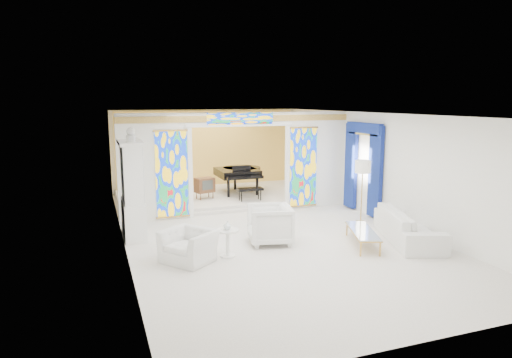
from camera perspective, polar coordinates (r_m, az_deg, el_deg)
name	(u,v)px	position (r m, az deg, el deg)	size (l,w,h in m)	color
floor	(263,230)	(11.97, 0.93, -6.40)	(12.00, 12.00, 0.00)	white
ceiling	(264,114)	(11.50, 0.97, 8.11)	(7.00, 12.00, 0.02)	white
wall_back	(207,150)	(17.34, -6.12, 3.67)	(7.00, 0.02, 3.00)	white
wall_front	(423,240)	(6.53, 20.14, -7.22)	(7.00, 0.02, 3.00)	white
wall_left	(121,182)	(10.92, -16.49, -0.31)	(0.02, 12.00, 3.00)	white
wall_right	(380,167)	(13.28, 15.22, 1.50)	(0.02, 12.00, 3.00)	white
partition_wall	(240,158)	(13.49, -2.06, 2.62)	(7.00, 0.22, 3.00)	white
stained_glass_left	(172,174)	(12.96, -10.48, 0.59)	(0.90, 0.04, 2.40)	gold
stained_glass_right	(303,167)	(14.19, 5.91, 1.49)	(0.90, 0.04, 2.40)	gold
stained_glass_transom	(240,119)	(13.29, -1.95, 7.56)	(2.00, 0.04, 0.34)	gold
alcove_platform	(221,196)	(15.74, -4.37, -2.13)	(6.80, 3.80, 0.18)	white
gold_curtain_back	(208,150)	(17.22, -6.02, 3.63)	(6.70, 0.10, 2.90)	#F7C855
chandelier	(227,124)	(15.38, -3.67, 6.85)	(0.48, 0.48, 0.30)	#BC8E41
blue_drapes	(363,161)	(13.79, 13.23, 2.21)	(0.14, 1.85, 2.65)	navy
china_cabinet	(132,190)	(11.58, -15.20, -1.35)	(0.56, 1.46, 2.72)	white
armchair_left	(189,246)	(9.74, -8.41, -8.29)	(1.03, 0.90, 0.67)	silver
armchair_right	(270,224)	(10.79, 1.72, -5.70)	(0.98, 1.00, 0.91)	white
sofa	(409,226)	(11.58, 18.54, -5.58)	(2.54, 0.99, 0.74)	white
side_table	(228,239)	(9.92, -3.57, -7.47)	(0.57, 0.57, 0.61)	white
vase	(227,225)	(9.84, -3.59, -5.79)	(0.17, 0.17, 0.18)	white
coffee_table	(363,231)	(10.95, 13.17, -6.39)	(1.04, 1.72, 0.37)	white
floor_lamp	(363,170)	(12.72, 13.19, 1.14)	(0.56, 0.56, 1.74)	#BC8E41
grand_piano	(240,172)	(15.86, -2.04, 0.83)	(1.60, 2.52, 1.01)	black
tv_console	(205,185)	(14.88, -6.45, -0.77)	(0.67, 0.54, 0.68)	brown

